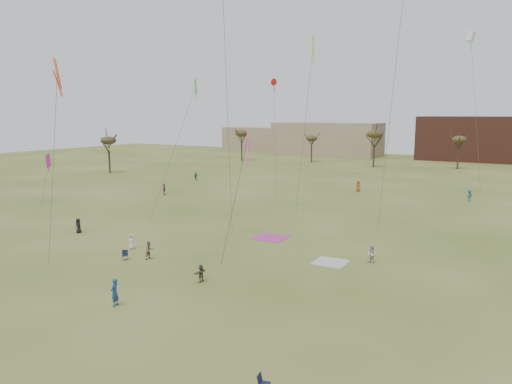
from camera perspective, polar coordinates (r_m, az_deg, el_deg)
The scene contains 19 objects.
ground at distance 37.98m, azimuth -9.38°, elevation -10.72°, with size 260.00×260.00×0.00m, color #455A1C.
flyer_near_left at distance 48.48m, azimuth -14.23°, elevation -5.59°, with size 0.73×0.47×1.49m, color silver.
flyer_near_right at distance 34.91m, azimuth -16.08°, elevation -11.12°, with size 0.69×0.46×1.90m, color navy.
spectator_fore_b at distance 44.88m, azimuth -12.28°, elevation -6.61°, with size 0.79×0.61×1.62m, color #79674D.
spectator_fore_c at distance 38.39m, azimuth -6.42°, elevation -9.34°, with size 1.30×0.41×1.40m, color brown.
flyer_mid_a at distance 56.60m, azimuth -19.91°, elevation -3.69°, with size 0.79×0.51×1.61m, color black.
spectator_mid_d at distance 79.43m, azimuth -10.61°, elevation 0.32°, with size 1.03×0.43×1.76m, color #913C6B.
spectator_mid_e at distance 43.72m, azimuth 13.26°, elevation -7.00°, with size 0.83×0.65×1.71m, color silver.
flyer_far_a at distance 96.22m, azimuth -7.00°, elevation 1.84°, with size 1.40×0.45×1.51m, color #267230.
flyer_far_b at distance 83.05m, azimuth 11.77°, elevation 0.66°, with size 0.87×0.57×1.78m, color #B83D1F.
flyer_far_c at distance 78.90m, azimuth 23.50°, elevation -0.38°, with size 1.09×0.63×1.69m, color #1D5787.
blanket_cream at distance 43.60m, azimuth 8.63°, elevation -8.08°, with size 2.78×2.78×0.03m, color beige.
blanket_plum at distance 51.47m, azimuth 1.74°, elevation -5.30°, with size 3.32×3.32×0.03m, color #B73890.
camp_chair_left at distance 45.23m, azimuth -14.97°, elevation -7.32°, with size 0.73×0.74×0.87m.
kites_aloft at distance 55.49m, azimuth 9.13°, elevation 18.70°, with size 72.26×55.73×27.93m.
tree_line at distance 109.69m, azimuth 16.80°, elevation 5.73°, with size 117.44×49.32×8.91m.
building_tan at distance 153.90m, azimuth 8.27°, elevation 6.10°, with size 32.00×14.00×10.00m, color #937F60.
building_brick at distance 148.56m, azimuth 23.53°, elevation 5.73°, with size 26.00×16.00×12.00m, color brown.
building_tan_west at distance 173.58m, azimuth -0.10°, elevation 6.20°, with size 20.00×12.00×8.00m, color #937F60.
Camera 1 is at (23.09, -27.30, 12.81)m, focal length 34.48 mm.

